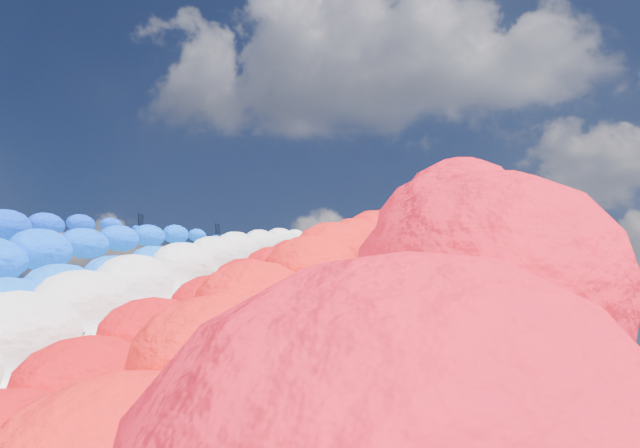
% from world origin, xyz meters
% --- Properties ---
extents(jet_0, '(10.27, 13.74, 5.10)m').
position_xyz_m(jet_0, '(-26.27, -4.68, 109.68)').
color(jet_0, black).
extents(jet_1, '(9.99, 13.55, 5.10)m').
position_xyz_m(jet_1, '(-16.13, 3.50, 109.68)').
color(jet_1, black).
extents(trail_1, '(6.56, 110.14, 43.71)m').
position_xyz_m(trail_1, '(-16.13, -53.74, 90.15)').
color(trail_1, '#0953FF').
extents(jet_2, '(9.96, 13.52, 5.10)m').
position_xyz_m(jet_2, '(-7.80, 11.94, 109.68)').
color(jet_2, black).
extents(trail_2, '(6.56, 110.14, 43.71)m').
position_xyz_m(trail_2, '(-7.80, -45.30, 90.15)').
color(trail_2, '#1163FA').
extents(jet_3, '(10.13, 13.64, 5.10)m').
position_xyz_m(jet_3, '(-0.12, 9.84, 109.68)').
color(jet_3, black).
extents(trail_3, '(6.56, 110.14, 43.71)m').
position_xyz_m(trail_3, '(-0.12, -47.40, 90.15)').
color(trail_3, white).
extents(jet_4, '(10.54, 13.94, 5.10)m').
position_xyz_m(jet_4, '(0.81, 20.68, 109.68)').
color(jet_4, black).
extents(trail_4, '(6.56, 110.14, 43.71)m').
position_xyz_m(trail_4, '(0.81, -36.56, 90.15)').
color(trail_4, white).
extents(jet_5, '(10.08, 13.61, 5.10)m').
position_xyz_m(jet_5, '(7.89, 13.61, 109.68)').
color(jet_5, black).
extents(trail_5, '(6.56, 110.14, 43.71)m').
position_xyz_m(trail_5, '(7.89, -43.63, 90.15)').
color(trail_5, red).
extents(jet_6, '(10.63, 14.00, 5.10)m').
position_xyz_m(jet_6, '(17.77, 5.27, 109.68)').
color(jet_6, black).
extents(trail_6, '(6.56, 110.14, 43.71)m').
position_xyz_m(trail_6, '(17.77, -51.97, 90.15)').
color(trail_6, red).
extents(jet_7, '(10.09, 13.62, 5.10)m').
position_xyz_m(jet_7, '(27.99, -5.17, 109.68)').
color(jet_7, black).
extents(trail_7, '(6.56, 110.14, 43.71)m').
position_xyz_m(trail_7, '(27.99, -62.41, 90.15)').
color(trail_7, red).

